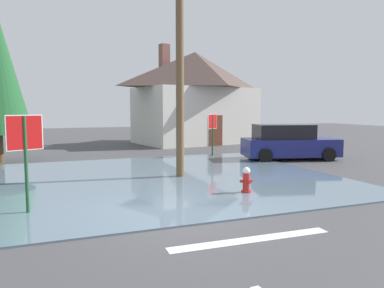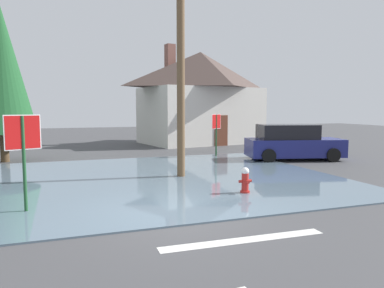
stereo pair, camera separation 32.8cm
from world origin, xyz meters
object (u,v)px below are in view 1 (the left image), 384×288
Objects in this scene: utility_pole at (180,58)px; house at (195,96)px; stop_sign_far at (213,126)px; stop_sign_near at (25,143)px; parked_car at (288,143)px; fire_hydrant at (246,181)px.

utility_pole is 13.22m from house.
stop_sign_far is at bearing 54.35° from utility_pole.
parked_car is (11.20, 5.53, -0.86)m from stop_sign_near.
stop_sign_near is at bearing -147.74° from utility_pole.
stop_sign_far is at bearing 43.39° from stop_sign_near.
house is at bearing 66.26° from utility_pole.
utility_pole is (-0.96, 3.07, 3.82)m from fire_hydrant.
fire_hydrant is 0.16× the size of parked_car.
utility_pole reaches higher than stop_sign_far.
stop_sign_near is 18.28m from house.
utility_pole is at bearing -158.70° from parked_car.
house reaches higher than parked_car.
stop_sign_far is 3.80m from parked_car.
stop_sign_far is 0.24× the size of house.
fire_hydrant is 7.76m from parked_car.
house reaches higher than stop_sign_far.
utility_pole is 1.69× the size of parked_car.
parked_car is at bearing 45.73° from fire_hydrant.
fire_hydrant is 8.23m from stop_sign_far.
parked_car is at bearing -83.71° from house.
fire_hydrant is at bearing -106.04° from house.
house is at bearing 56.16° from stop_sign_near.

